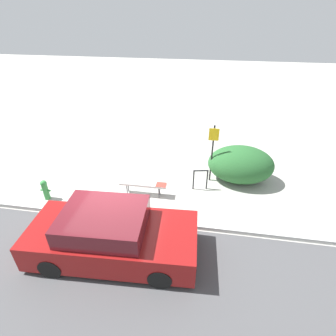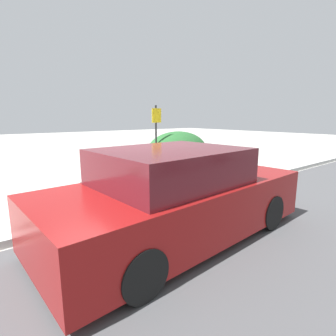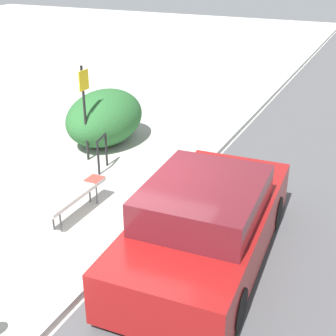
# 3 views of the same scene
# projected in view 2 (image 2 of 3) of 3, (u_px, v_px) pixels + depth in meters

# --- Properties ---
(ground_plane) EXTENTS (60.00, 60.00, 0.00)m
(ground_plane) POSITION_uv_depth(u_px,v_px,m) (122.00, 216.00, 5.19)
(ground_plane) COLOR #ADAAA3
(curb) EXTENTS (60.00, 0.20, 0.13)m
(curb) POSITION_uv_depth(u_px,v_px,m) (122.00, 213.00, 5.17)
(curb) COLOR #B7B7B2
(curb) RESTS_ON ground_plane
(bench) EXTENTS (1.67, 0.30, 0.51)m
(bench) POSITION_uv_depth(u_px,v_px,m) (111.00, 178.00, 6.43)
(bench) COLOR #515156
(bench) RESTS_ON ground_plane
(bike_rack) EXTENTS (0.55, 0.16, 0.83)m
(bike_rack) POSITION_uv_depth(u_px,v_px,m) (159.00, 163.00, 8.15)
(bike_rack) COLOR black
(bike_rack) RESTS_ON ground_plane
(sign_post) EXTENTS (0.36, 0.08, 2.30)m
(sign_post) POSITION_uv_depth(u_px,v_px,m) (156.00, 133.00, 8.69)
(sign_post) COLOR black
(sign_post) RESTS_ON ground_plane
(shrub_hedge) EXTENTS (2.47, 1.73, 1.41)m
(shrub_hedge) POSITION_uv_depth(u_px,v_px,m) (178.00, 151.00, 9.66)
(shrub_hedge) COLOR #28602D
(shrub_hedge) RESTS_ON ground_plane
(parked_car_near) EXTENTS (4.52, 2.12, 1.45)m
(parked_car_near) POSITION_uv_depth(u_px,v_px,m) (177.00, 197.00, 4.19)
(parked_car_near) COLOR black
(parked_car_near) RESTS_ON ground_plane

